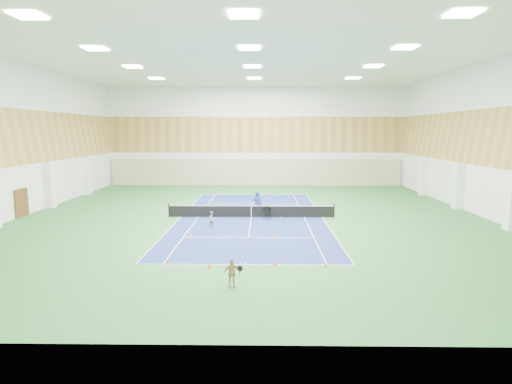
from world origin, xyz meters
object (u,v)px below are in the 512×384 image
tennis_net (251,210)px  coach (257,204)px  child_court (212,219)px  ball_cart (267,213)px  child_apron (232,273)px

tennis_net → coach: size_ratio=6.63×
child_court → ball_cart: bearing=-5.8°
child_court → ball_cart: 4.80m
tennis_net → ball_cart: 1.35m
ball_cart → coach: bearing=133.6°
tennis_net → child_court: child_court is taller
tennis_net → child_court: size_ratio=11.39×
coach → tennis_net: bearing=67.5°
tennis_net → ball_cart: (1.20, -0.60, -0.09)m
coach → ball_cart: bearing=130.6°
child_court → tennis_net: bearing=10.2°
coach → child_apron: size_ratio=1.53×
child_apron → coach: bearing=70.2°
child_court → ball_cart: (3.82, 2.90, -0.11)m
ball_cart → child_apron: bearing=-82.9°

